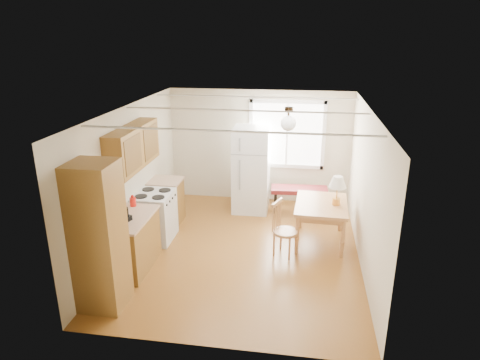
% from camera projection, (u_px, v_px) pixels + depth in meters
% --- Properties ---
extents(room_shell, '(4.60, 5.60, 2.62)m').
position_uv_depth(room_shell, '(243.00, 184.00, 7.17)').
color(room_shell, '#5F3613').
rests_on(room_shell, ground).
extents(kitchen_run, '(0.65, 3.40, 2.20)m').
position_uv_depth(kitchen_run, '(134.00, 215.00, 6.96)').
color(kitchen_run, brown).
rests_on(kitchen_run, ground).
extents(window_unit, '(1.64, 0.05, 1.51)m').
position_uv_depth(window_unit, '(287.00, 134.00, 9.30)').
color(window_unit, white).
rests_on(window_unit, room_shell).
extents(pendant_light, '(0.26, 0.26, 0.40)m').
position_uv_depth(pendant_light, '(288.00, 122.00, 7.12)').
color(pendant_light, black).
rests_on(pendant_light, room_shell).
extents(refrigerator, '(0.75, 0.78, 1.81)m').
position_uv_depth(refrigerator, '(251.00, 170.00, 9.03)').
color(refrigerator, silver).
rests_on(refrigerator, ground).
extents(bench, '(1.20, 0.50, 0.55)m').
position_uv_depth(bench, '(299.00, 191.00, 9.05)').
color(bench, '#571417').
rests_on(bench, ground).
extents(dining_table, '(0.95, 1.24, 0.76)m').
position_uv_depth(dining_table, '(321.00, 209.00, 7.70)').
color(dining_table, '#A56E3F').
rests_on(dining_table, ground).
extents(chair, '(0.47, 0.46, 0.96)m').
position_uv_depth(chair, '(281.00, 225.00, 7.30)').
color(chair, '#A56E3F').
rests_on(chair, ground).
extents(table_lamp, '(0.31, 0.31, 0.53)m').
position_uv_depth(table_lamp, '(338.00, 184.00, 7.48)').
color(table_lamp, '#C68F3F').
rests_on(table_lamp, dining_table).
extents(coffee_maker, '(0.23, 0.27, 0.36)m').
position_uv_depth(coffee_maker, '(122.00, 214.00, 6.53)').
color(coffee_maker, black).
rests_on(coffee_maker, kitchen_run).
extents(kettle, '(0.10, 0.10, 0.20)m').
position_uv_depth(kettle, '(133.00, 201.00, 7.14)').
color(kettle, red).
rests_on(kettle, kitchen_run).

